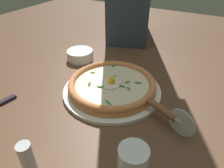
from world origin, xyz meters
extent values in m
cube|color=brown|center=(0.00, 0.00, -0.01)|extent=(2.40, 2.40, 0.03)
cylinder|color=white|center=(-0.02, -0.03, 0.01)|extent=(0.35, 0.35, 0.01)
cylinder|color=#CF854D|center=(-0.02, -0.03, 0.02)|extent=(0.31, 0.31, 0.02)
torus|color=#D27E48|center=(-0.02, -0.03, 0.04)|extent=(0.31, 0.31, 0.02)
cylinder|color=#F4E4C1|center=(-0.02, -0.03, 0.03)|extent=(0.26, 0.26, 0.00)
ellipsoid|color=white|center=(-0.02, -0.03, 0.04)|extent=(0.08, 0.07, 0.01)
sphere|color=yellow|center=(-0.02, -0.03, 0.05)|extent=(0.03, 0.03, 0.03)
ellipsoid|color=#3D7928|center=(-0.07, 0.03, 0.04)|extent=(0.03, 0.02, 0.01)
ellipsoid|color=#4E9441|center=(-0.06, -0.01, 0.04)|extent=(0.02, 0.03, 0.01)
ellipsoid|color=#2C6227|center=(0.01, -0.03, 0.04)|extent=(0.03, 0.03, 0.01)
ellipsoid|color=#54974D|center=(-0.12, -0.07, 0.04)|extent=(0.02, 0.03, 0.01)
ellipsoid|color=#437E32|center=(0.01, -0.08, 0.04)|extent=(0.02, 0.02, 0.01)
ellipsoid|color=#528E3C|center=(-0.02, -0.10, 0.04)|extent=(0.02, 0.02, 0.01)
ellipsoid|color=#2D7A26|center=(-0.02, -0.07, 0.04)|extent=(0.01, 0.03, 0.01)
ellipsoid|color=#386837|center=(0.09, 0.02, 0.04)|extent=(0.02, 0.03, 0.01)
ellipsoid|color=#519044|center=(0.01, 0.07, 0.04)|extent=(0.02, 0.02, 0.00)
ellipsoid|color=#40773D|center=(0.02, -0.11, 0.04)|extent=(0.02, 0.03, 0.01)
cylinder|color=white|center=(0.13, 0.22, 0.02)|extent=(0.12, 0.12, 0.04)
cylinder|color=silver|center=(-0.11, -0.29, 0.04)|extent=(0.04, 0.08, 0.08)
cylinder|color=silver|center=(-0.10, -0.28, 0.04)|extent=(0.02, 0.02, 0.01)
cylinder|color=brown|center=(-0.08, -0.23, 0.04)|extent=(0.06, 0.10, 0.02)
cube|color=black|center=(-0.26, 0.25, 0.01)|extent=(0.09, 0.03, 0.01)
cylinder|color=silver|center=(-0.30, -0.23, 0.05)|extent=(0.06, 0.06, 0.10)
cylinder|color=silver|center=(-0.39, -0.02, 0.04)|extent=(0.03, 0.03, 0.09)
camera|label=1|loc=(-0.54, -0.32, 0.43)|focal=32.73mm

